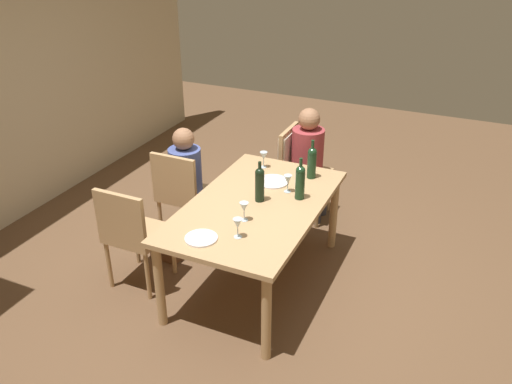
{
  "coord_description": "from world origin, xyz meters",
  "views": [
    {
      "loc": [
        -3.31,
        -1.5,
        2.76
      ],
      "look_at": [
        0.0,
        0.0,
        0.85
      ],
      "focal_mm": 37.05,
      "sensor_mm": 36.0,
      "label": 1
    }
  ],
  "objects_px": {
    "wine_glass_near_left": "(264,156)",
    "handbag": "(166,248)",
    "chair_far_left": "(131,231)",
    "wine_glass_centre": "(244,208)",
    "chair_right_end": "(295,160)",
    "wine_glass_far": "(238,224)",
    "wine_glass_near_right": "(288,180)",
    "person_man_bearded": "(187,175)",
    "dinner_plate_host": "(201,238)",
    "dinner_plate_guest_left": "(273,182)",
    "wine_bottle_short_olive": "(312,162)",
    "person_woman_host": "(310,156)",
    "dining_table": "(256,213)",
    "wine_bottle_tall_green": "(260,183)",
    "chair_far_right": "(182,191)",
    "wine_bottle_dark_red": "(300,181)"
  },
  "relations": [
    {
      "from": "wine_glass_near_right",
      "to": "wine_glass_far",
      "type": "relative_size",
      "value": 1.0
    },
    {
      "from": "dining_table",
      "to": "wine_glass_near_left",
      "type": "bearing_deg",
      "value": 18.56
    },
    {
      "from": "chair_right_end",
      "to": "wine_glass_far",
      "type": "distance_m",
      "value": 1.76
    },
    {
      "from": "wine_glass_near_left",
      "to": "wine_glass_far",
      "type": "bearing_deg",
      "value": -165.19
    },
    {
      "from": "chair_far_right",
      "to": "wine_bottle_dark_red",
      "type": "xyz_separation_m",
      "value": [
        -0.07,
        -1.16,
        0.37
      ]
    },
    {
      "from": "dining_table",
      "to": "chair_right_end",
      "type": "xyz_separation_m",
      "value": [
        1.23,
        0.12,
        -0.07
      ]
    },
    {
      "from": "chair_right_end",
      "to": "wine_glass_centre",
      "type": "xyz_separation_m",
      "value": [
        -1.5,
        -0.15,
        0.26
      ]
    },
    {
      "from": "chair_right_end",
      "to": "handbag",
      "type": "height_order",
      "value": "chair_right_end"
    },
    {
      "from": "dinner_plate_guest_left",
      "to": "dining_table",
      "type": "bearing_deg",
      "value": -176.76
    },
    {
      "from": "person_man_bearded",
      "to": "wine_glass_near_right",
      "type": "bearing_deg",
      "value": -6.66
    },
    {
      "from": "wine_glass_near_left",
      "to": "dinner_plate_guest_left",
      "type": "height_order",
      "value": "wine_glass_near_left"
    },
    {
      "from": "person_man_bearded",
      "to": "dinner_plate_guest_left",
      "type": "relative_size",
      "value": 4.08
    },
    {
      "from": "person_man_bearded",
      "to": "wine_glass_far",
      "type": "distance_m",
      "value": 1.34
    },
    {
      "from": "wine_bottle_dark_red",
      "to": "wine_bottle_short_olive",
      "type": "bearing_deg",
      "value": 5.67
    },
    {
      "from": "chair_right_end",
      "to": "dinner_plate_guest_left",
      "type": "height_order",
      "value": "chair_right_end"
    },
    {
      "from": "chair_far_left",
      "to": "wine_glass_far",
      "type": "relative_size",
      "value": 6.17
    },
    {
      "from": "wine_glass_near_left",
      "to": "handbag",
      "type": "relative_size",
      "value": 0.53
    },
    {
      "from": "person_woman_host",
      "to": "wine_bottle_short_olive",
      "type": "height_order",
      "value": "person_woman_host"
    },
    {
      "from": "wine_bottle_short_olive",
      "to": "dinner_plate_guest_left",
      "type": "xyz_separation_m",
      "value": [
        -0.22,
        0.27,
        -0.14
      ]
    },
    {
      "from": "wine_bottle_short_olive",
      "to": "wine_glass_centre",
      "type": "xyz_separation_m",
      "value": [
        -0.89,
        0.22,
        -0.04
      ]
    },
    {
      "from": "dining_table",
      "to": "wine_glass_far",
      "type": "distance_m",
      "value": 0.54
    },
    {
      "from": "wine_bottle_tall_green",
      "to": "wine_glass_centre",
      "type": "height_order",
      "value": "wine_bottle_tall_green"
    },
    {
      "from": "dining_table",
      "to": "person_man_bearded",
      "type": "bearing_deg",
      "value": 65.15
    },
    {
      "from": "chair_far_left",
      "to": "handbag",
      "type": "bearing_deg",
      "value": 90.0
    },
    {
      "from": "chair_far_left",
      "to": "wine_glass_near_right",
      "type": "distance_m",
      "value": 1.32
    },
    {
      "from": "person_woman_host",
      "to": "dinner_plate_host",
      "type": "xyz_separation_m",
      "value": [
        -1.86,
        0.16,
        0.09
      ]
    },
    {
      "from": "chair_right_end",
      "to": "wine_bottle_tall_green",
      "type": "xyz_separation_m",
      "value": [
        -1.17,
        -0.13,
        0.31
      ]
    },
    {
      "from": "wine_glass_near_right",
      "to": "chair_far_left",
      "type": "bearing_deg",
      "value": 126.16
    },
    {
      "from": "handbag",
      "to": "wine_bottle_short_olive",
      "type": "bearing_deg",
      "value": -59.94
    },
    {
      "from": "wine_bottle_dark_red",
      "to": "dinner_plate_host",
      "type": "height_order",
      "value": "wine_bottle_dark_red"
    },
    {
      "from": "chair_far_right",
      "to": "wine_glass_near_right",
      "type": "height_order",
      "value": "chair_far_right"
    },
    {
      "from": "person_woman_host",
      "to": "wine_glass_centre",
      "type": "bearing_deg",
      "value": 0.06
    },
    {
      "from": "person_woman_host",
      "to": "wine_glass_centre",
      "type": "distance_m",
      "value": 1.51
    },
    {
      "from": "chair_right_end",
      "to": "handbag",
      "type": "relative_size",
      "value": 3.29
    },
    {
      "from": "dinner_plate_host",
      "to": "dinner_plate_guest_left",
      "type": "relative_size",
      "value": 0.86
    },
    {
      "from": "person_woman_host",
      "to": "wine_glass_centre",
      "type": "xyz_separation_m",
      "value": [
        -1.5,
        -0.0,
        0.19
      ]
    },
    {
      "from": "person_woman_host",
      "to": "wine_bottle_tall_green",
      "type": "height_order",
      "value": "person_woman_host"
    },
    {
      "from": "person_man_bearded",
      "to": "wine_glass_near_right",
      "type": "xyz_separation_m",
      "value": [
        -0.12,
        -1.03,
        0.21
      ]
    },
    {
      "from": "chair_far_right",
      "to": "wine_glass_centre",
      "type": "relative_size",
      "value": 6.17
    },
    {
      "from": "chair_right_end",
      "to": "wine_glass_near_left",
      "type": "xyz_separation_m",
      "value": [
        -0.59,
        0.09,
        0.26
      ]
    },
    {
      "from": "chair_far_left",
      "to": "wine_glass_centre",
      "type": "distance_m",
      "value": 0.98
    },
    {
      "from": "chair_right_end",
      "to": "person_man_bearded",
      "type": "distance_m",
      "value": 1.11
    },
    {
      "from": "dining_table",
      "to": "wine_bottle_short_olive",
      "type": "height_order",
      "value": "wine_bottle_short_olive"
    },
    {
      "from": "wine_bottle_short_olive",
      "to": "wine_glass_centre",
      "type": "bearing_deg",
      "value": 166.42
    },
    {
      "from": "wine_bottle_tall_green",
      "to": "wine_glass_near_left",
      "type": "xyz_separation_m",
      "value": [
        0.59,
        0.22,
        -0.05
      ]
    },
    {
      "from": "person_woman_host",
      "to": "wine_glass_near_right",
      "type": "xyz_separation_m",
      "value": [
        -0.94,
        -0.13,
        0.19
      ]
    },
    {
      "from": "chair_right_end",
      "to": "wine_glass_near_left",
      "type": "relative_size",
      "value": 6.17
    },
    {
      "from": "person_woman_host",
      "to": "dinner_plate_guest_left",
      "type": "height_order",
      "value": "person_woman_host"
    },
    {
      "from": "wine_bottle_short_olive",
      "to": "handbag",
      "type": "xyz_separation_m",
      "value": [
        -0.65,
        1.12,
        -0.79
      ]
    },
    {
      "from": "person_woman_host",
      "to": "wine_bottle_dark_red",
      "type": "relative_size",
      "value": 3.29
    }
  ]
}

